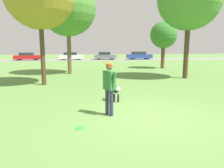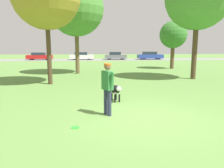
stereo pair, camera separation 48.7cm
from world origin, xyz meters
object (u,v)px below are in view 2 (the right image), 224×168
at_px(tree_far_right, 173,35).
at_px(parked_car_blue, 150,56).
at_px(parked_car_red, 40,56).
at_px(parked_car_grey, 115,56).
at_px(dog, 116,90).
at_px(person, 108,85).
at_px(frisbee, 75,127).
at_px(tree_mid_center, 76,8).
at_px(parked_car_white, 82,56).

distance_m(tree_far_right, parked_car_blue, 16.90).
bearing_deg(parked_car_red, tree_far_right, -46.82).
distance_m(parked_car_red, parked_car_grey, 13.24).
bearing_deg(parked_car_grey, dog, -93.62).
height_order(person, dog, person).
xyz_separation_m(dog, parked_car_grey, (3.22, 30.10, 0.18)).
relative_size(frisbee, parked_car_red, 0.05).
relative_size(person, parked_car_blue, 0.39).
bearing_deg(dog, tree_mid_center, 179.26).
relative_size(parked_car_white, parked_car_blue, 0.93).
height_order(dog, tree_far_right, tree_far_right).
height_order(tree_mid_center, parked_car_red, tree_mid_center).
relative_size(person, parked_car_white, 0.42).
relative_size(person, frisbee, 7.42).
distance_m(tree_mid_center, parked_car_grey, 21.35).
bearing_deg(frisbee, dog, 63.13).
relative_size(tree_far_right, tree_mid_center, 0.64).
xyz_separation_m(frisbee, parked_car_white, (-1.27, 32.83, 0.64)).
relative_size(parked_car_red, parked_car_white, 1.06).
bearing_deg(parked_car_grey, person, -94.13).
distance_m(dog, parked_car_red, 31.78).
bearing_deg(frisbee, parked_car_grey, 81.89).
height_order(parked_car_white, parked_car_blue, parked_car_blue).
bearing_deg(parked_car_grey, parked_car_white, -175.64).
relative_size(dog, parked_car_grey, 0.26).
xyz_separation_m(frisbee, tree_mid_center, (-0.73, 12.92, 5.37)).
relative_size(person, tree_far_right, 0.36).
bearing_deg(parked_car_red, parked_car_grey, -2.99).
bearing_deg(person, parked_car_white, 153.45).
relative_size(tree_far_right, parked_car_grey, 1.25).
distance_m(tree_far_right, tree_mid_center, 10.33).
xyz_separation_m(tree_mid_center, parked_car_blue, (11.69, 19.85, -4.69)).
bearing_deg(parked_car_white, parked_car_grey, 0.74).
bearing_deg(dog, parked_car_red, -174.86).
bearing_deg(dog, parked_car_grey, 160.65).
bearing_deg(parked_car_blue, person, -109.06).
height_order(tree_far_right, parked_car_white, tree_far_right).
relative_size(parked_car_grey, parked_car_blue, 0.87).
xyz_separation_m(dog, tree_far_right, (7.38, 13.30, 2.98)).
bearing_deg(parked_car_blue, tree_mid_center, -122.10).
xyz_separation_m(tree_mid_center, parked_car_grey, (5.44, 20.11, -4.71)).
height_order(dog, frisbee, dog).
distance_m(frisbee, parked_car_grey, 33.37).
bearing_deg(tree_mid_center, parked_car_white, 91.56).
distance_m(dog, tree_mid_center, 11.34).
bearing_deg(person, dog, 134.62).
distance_m(dog, frisbee, 3.32).
relative_size(parked_car_red, parked_car_grey, 1.13).
relative_size(tree_far_right, parked_car_red, 1.11).
bearing_deg(tree_mid_center, parked_car_blue, 59.51).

